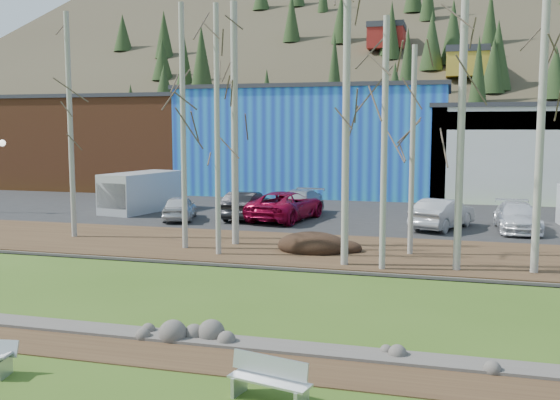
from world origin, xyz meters
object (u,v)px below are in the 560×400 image
(car_0, at_px, (180,208))
(bench_intact, at_px, (270,379))
(car_4, at_px, (443,214))
(car_1, at_px, (246,205))
(van_grey, at_px, (139,192))
(car_2, at_px, (286,206))
(car_3, at_px, (297,203))
(car_5, at_px, (517,217))

(car_0, bearing_deg, bench_intact, 101.42)
(bench_intact, height_order, car_4, car_4)
(car_1, height_order, van_grey, van_grey)
(car_1, bearing_deg, car_2, -179.70)
(car_0, distance_m, car_1, 3.63)
(car_3, bearing_deg, bench_intact, -71.24)
(car_0, xyz_separation_m, car_4, (13.85, 0.61, 0.09))
(car_0, bearing_deg, car_3, -168.89)
(bench_intact, bearing_deg, car_4, 95.93)
(car_4, bearing_deg, car_3, 5.42)
(car_3, bearing_deg, car_0, -145.47)
(car_0, bearing_deg, van_grey, -50.46)
(car_2, relative_size, car_4, 1.24)
(car_0, xyz_separation_m, car_2, (5.61, 1.42, 0.12))
(van_grey, bearing_deg, car_1, 2.49)
(bench_intact, height_order, car_2, car_2)
(car_2, relative_size, car_5, 1.20)
(car_4, xyz_separation_m, van_grey, (-17.62, 1.88, 0.41))
(bench_intact, xyz_separation_m, car_2, (-5.34, 21.63, 0.52))
(car_5, relative_size, van_grey, 0.84)
(bench_intact, bearing_deg, car_3, 116.24)
(car_0, height_order, car_1, car_1)
(car_2, relative_size, van_grey, 1.00)
(bench_intact, distance_m, car_0, 22.99)
(bench_intact, height_order, car_0, car_0)
(car_1, bearing_deg, car_5, 178.02)
(car_2, xyz_separation_m, car_3, (0.22, 1.70, -0.06))
(car_0, distance_m, car_2, 5.79)
(car_1, relative_size, car_2, 0.81)
(car_2, xyz_separation_m, car_4, (8.24, -0.81, -0.03))
(car_4, height_order, car_5, car_4)
(bench_intact, distance_m, car_5, 22.04)
(bench_intact, distance_m, car_4, 21.02)
(car_1, distance_m, car_4, 10.54)
(bench_intact, relative_size, car_1, 0.37)
(car_2, height_order, van_grey, van_grey)
(van_grey, bearing_deg, bench_intact, -46.03)
(car_1, relative_size, van_grey, 0.81)
(car_2, distance_m, van_grey, 9.44)
(car_0, relative_size, van_grey, 0.69)
(bench_intact, bearing_deg, car_1, 123.25)
(car_5, xyz_separation_m, van_grey, (-21.11, 1.61, 0.48))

